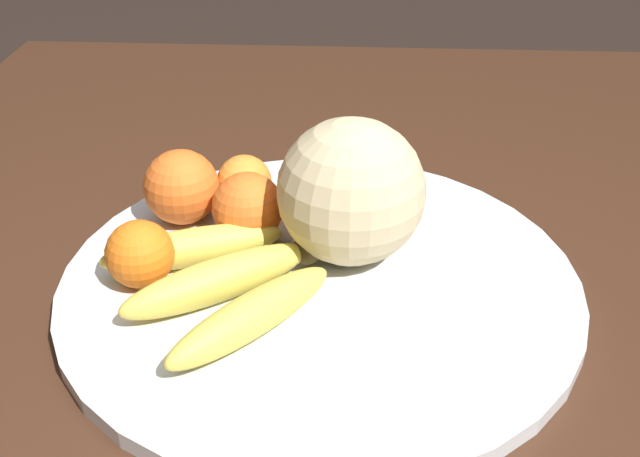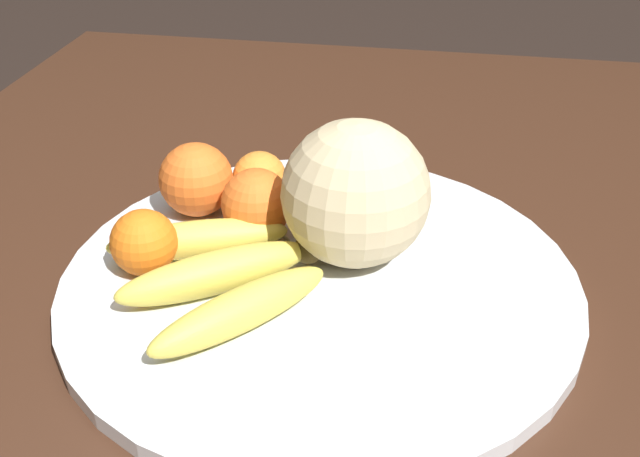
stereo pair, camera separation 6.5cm
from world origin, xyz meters
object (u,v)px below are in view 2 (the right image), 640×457
Objects in this scene: banana_bunch at (220,272)px; orange_mid_center at (260,178)px; orange_back_right at (320,184)px; orange_back_left at (144,242)px; orange_front_left at (256,204)px; melon at (356,194)px; kitchen_table at (293,409)px; orange_front_right at (196,180)px; fruit_bowl at (320,281)px; produce_tag at (275,217)px.

banana_bunch is 3.89× the size of orange_mid_center.
orange_back_right is at bearing -93.69° from orange_mid_center.
orange_front_left is at bearing -47.37° from orange_back_left.
melon is at bearing -149.70° from orange_back_right.
banana_bunch is at bearing -103.28° from orange_back_left.
banana_bunch is 3.20× the size of orange_front_left.
orange_front_right is (0.16, 0.13, 0.14)m from kitchen_table.
fruit_bowl is 7.97× the size of orange_back_right.
orange_front_left reaches higher than fruit_bowl.
orange_front_right reaches higher than orange_mid_center.
orange_mid_center is at bearing -10.52° from produce_tag.
orange_mid_center is at bearing 86.31° from orange_back_right.
kitchen_table is 0.25m from orange_front_right.
produce_tag is at bearing -40.75° from orange_back_left.
orange_mid_center is at bearing 52.87° from melon.
banana_bunch reaches higher than produce_tag.
fruit_bowl reaches higher than kitchen_table.
orange_front_left reaches higher than banana_bunch.
orange_mid_center is (0.19, 0.07, 0.13)m from kitchen_table.
melon is at bearing -102.87° from orange_front_left.
kitchen_table is at bearing 149.81° from produce_tag.
orange_mid_center is 0.06m from orange_back_right.
orange_front_right is 0.07m from orange_mid_center.
orange_front_right is at bearing 72.40° from melon.
banana_bunch is 0.14m from orange_front_right.
melon is 0.14m from orange_mid_center.
orange_front_right is at bearing 66.18° from orange_front_left.
orange_mid_center is 0.05m from produce_tag.
kitchen_table is 25.65× the size of orange_back_right.
produce_tag is (0.13, -0.02, -0.02)m from banana_bunch.
orange_front_left is at bearing 137.79° from orange_back_right.
orange_back_right is 0.68× the size of produce_tag.
produce_tag is (-0.03, -0.02, -0.03)m from orange_mid_center.
orange_back_right is (0.06, -0.05, -0.01)m from orange_front_left.
kitchen_table is at bearing -154.97° from orange_front_left.
produce_tag is at bearing 58.45° from melon.
orange_back_left is (-0.06, 0.18, -0.04)m from melon.
orange_back_right reaches higher than orange_mid_center.
orange_mid_center is at bearing 11.32° from orange_front_left.
orange_mid_center is (0.06, 0.01, -0.01)m from orange_front_left.
produce_tag is at bearing -89.42° from orange_front_right.
orange_back_left is 0.15m from produce_tag.
kitchen_table is 6.84× the size of banana_bunch.
melon is 0.10m from orange_back_right.
orange_front_right is 1.28× the size of orange_back_right.
orange_front_left is 0.92× the size of orange_front_right.
orange_back_left is (0.05, 0.14, 0.13)m from kitchen_table.
orange_mid_center reaches higher than fruit_bowl.
kitchen_table is 3.22× the size of fruit_bowl.
produce_tag is at bearing -133.58° from banana_bunch.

